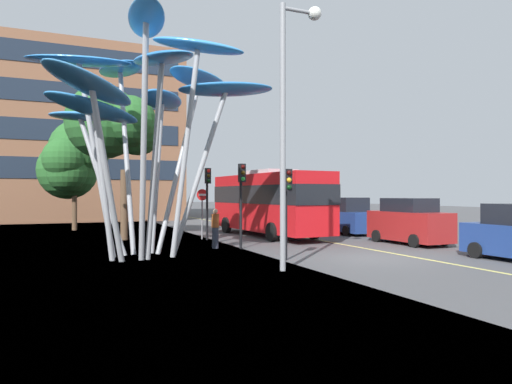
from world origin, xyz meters
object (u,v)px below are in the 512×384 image
Objects in this scene: traffic_light_kerb_far at (242,187)px; street_lamp at (291,102)px; car_side_street at (286,212)px; pedestrian at (215,228)px; car_parked_mid at (409,222)px; traffic_light_kerb_near at (287,194)px; no_entry_sign at (202,206)px; car_parked_far at (346,217)px; traffic_light_island_mid at (208,188)px; leaf_sculpture at (146,91)px; red_bus at (268,200)px.

street_lamp is (-0.58, -5.79, 2.60)m from traffic_light_kerb_far.
car_side_street is 14.78m from pedestrian.
car_parked_mid is at bearing -90.69° from car_side_street.
traffic_light_kerb_near is 8.88m from no_entry_sign.
street_lamp reaches higher than no_entry_sign.
traffic_light_kerb_near is 12.12m from car_parked_far.
traffic_light_island_mid is at bearing 93.18° from traffic_light_kerb_near.
leaf_sculpture is at bearing 146.56° from traffic_light_kerb_near.
car_parked_mid is at bearing -35.93° from no_entry_sign.
car_side_street is at bearing 89.31° from car_parked_mid.
traffic_light_island_mid is 11.68m from car_side_street.
no_entry_sign is (-0.32, 4.97, -0.92)m from traffic_light_kerb_far.
traffic_light_island_mid is at bearing -79.45° from no_entry_sign.
traffic_light_kerb_near is 3.89m from traffic_light_kerb_far.
traffic_light_kerb_far is 0.82× the size of car_parked_far.
leaf_sculpture is 6.23m from street_lamp.
car_parked_mid is 0.51× the size of street_lamp.
traffic_light_kerb_far is at bearing 84.25° from street_lamp.
car_parked_far is 1.07× the size of car_side_street.
red_bus is at bearing 68.98° from street_lamp.
street_lamp is at bearing -130.96° from car_parked_far.
leaf_sculpture is 2.55× the size of traffic_light_island_mid.
traffic_light_kerb_far is at bearing -35.27° from pedestrian.
leaf_sculpture is at bearing -168.34° from traffic_light_kerb_far.
no_entry_sign reaches higher than pedestrian.
street_lamp is (-9.19, -10.59, 4.27)m from car_parked_far.
traffic_light_island_mid is 0.83× the size of car_parked_far.
street_lamp is at bearing -152.18° from car_parked_mid.
traffic_light_island_mid is (-0.46, 8.22, 0.31)m from traffic_light_kerb_near.
no_entry_sign is at bearing 144.07° from car_parked_mid.
car_side_street is at bearing 42.52° from traffic_light_island_mid.
car_parked_mid is 5.99m from car_parked_far.
traffic_light_kerb_far is 10.00m from car_parked_far.
leaf_sculpture is 2.26× the size of car_side_street.
street_lamp is (-8.74, -4.61, 4.24)m from car_parked_mid.
street_lamp reaches higher than car_side_street.
street_lamp is 7.85m from pedestrian.
car_parked_far is at bearing 46.03° from traffic_light_kerb_near.
traffic_light_kerb_far is at bearing -86.30° from no_entry_sign.
leaf_sculpture is 13.51m from car_parked_mid.
traffic_light_kerb_near is 3.57m from street_lamp.
traffic_light_island_mid is 10.17m from car_parked_mid.
traffic_light_kerb_far reaches higher than car_parked_mid.
red_bus is at bearing 37.59° from leaf_sculpture.
car_parked_far is 1.70× the size of no_entry_sign.
traffic_light_kerb_near reaches higher than pedestrian.
no_entry_sign is at bearing 178.90° from car_parked_far.
pedestrian is (3.30, 1.57, -5.44)m from leaf_sculpture.
leaf_sculpture is 2.57× the size of traffic_light_kerb_far.
street_lamp is at bearing -86.55° from pedestrian.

